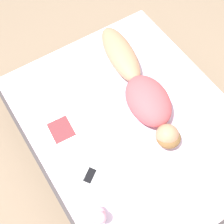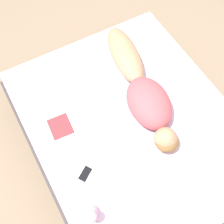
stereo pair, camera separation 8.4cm
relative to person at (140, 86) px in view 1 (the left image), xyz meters
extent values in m
plane|color=#7A6651|center=(0.19, 0.19, -0.55)|extent=(12.00, 12.00, 0.00)
cube|color=#383333|center=(0.19, 0.19, -0.40)|extent=(1.66, 2.04, 0.30)
cube|color=silver|center=(0.19, 0.19, -0.17)|extent=(1.60, 1.98, 0.15)
ellipsoid|color=#A37556|center=(-0.07, -0.38, -0.01)|extent=(0.35, 0.70, 0.17)
ellipsoid|color=#B2474C|center=(0.03, 0.16, 0.01)|extent=(0.42, 0.55, 0.22)
ellipsoid|color=brown|center=(0.09, 0.51, 0.00)|extent=(0.22, 0.20, 0.10)
sphere|color=#A37556|center=(0.08, 0.48, -0.01)|extent=(0.18, 0.18, 0.18)
cube|color=white|center=(0.47, -0.03, -0.10)|extent=(0.29, 0.31, 0.01)
cube|color=white|center=(0.73, -0.05, -0.10)|extent=(0.29, 0.31, 0.01)
cube|color=maroon|center=(0.73, -0.05, -0.09)|extent=(0.19, 0.21, 0.00)
cube|color=silver|center=(0.73, 0.41, -0.09)|extent=(0.16, 0.14, 0.01)
cube|color=black|center=(0.73, 0.41, -0.09)|extent=(0.13, 0.12, 0.00)
ellipsoid|color=#DB9EB2|center=(0.84, 0.68, -0.05)|extent=(0.12, 0.11, 0.11)
sphere|color=#DB9EB2|center=(0.84, 0.73, 0.03)|extent=(0.08, 0.08, 0.08)
cube|color=beige|center=(0.11, 0.97, -0.03)|extent=(0.52, 0.34, 0.13)
camera|label=1|loc=(0.99, 1.11, 2.16)|focal=50.00mm
camera|label=2|loc=(0.92, 1.15, 2.16)|focal=50.00mm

